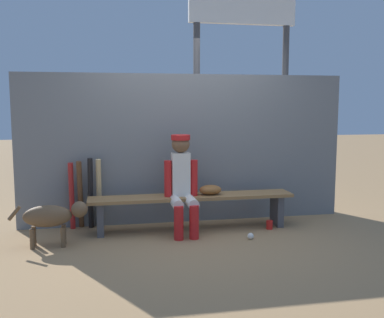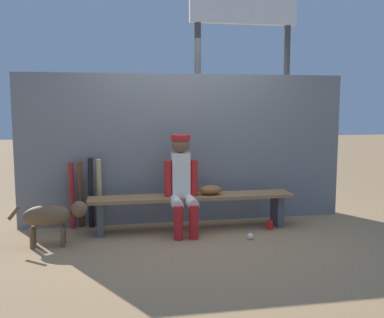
% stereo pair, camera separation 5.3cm
% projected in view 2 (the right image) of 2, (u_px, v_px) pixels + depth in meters
% --- Properties ---
extents(ground_plane, '(30.00, 30.00, 0.00)m').
position_uv_depth(ground_plane, '(192.00, 230.00, 5.57)').
color(ground_plane, '#9E7A51').
extents(chainlink_fence, '(4.27, 0.03, 1.93)m').
position_uv_depth(chainlink_fence, '(186.00, 149.00, 5.85)').
color(chainlink_fence, slate).
rests_on(chainlink_fence, ground_plane).
extents(dugout_bench, '(2.52, 0.36, 0.43)m').
position_uv_depth(dugout_bench, '(192.00, 203.00, 5.53)').
color(dugout_bench, olive).
rests_on(dugout_bench, ground_plane).
extents(player_seated, '(0.41, 0.55, 1.18)m').
position_uv_depth(player_seated, '(182.00, 181.00, 5.36)').
color(player_seated, silver).
rests_on(player_seated, ground_plane).
extents(baseball_glove, '(0.28, 0.20, 0.12)m').
position_uv_depth(baseball_glove, '(210.00, 190.00, 5.55)').
color(baseball_glove, brown).
rests_on(baseball_glove, dugout_bench).
extents(bat_wood_natural, '(0.06, 0.18, 0.88)m').
position_uv_depth(bat_wood_natural, '(99.00, 193.00, 5.60)').
color(bat_wood_natural, tan).
rests_on(bat_wood_natural, ground_plane).
extents(bat_aluminum_black, '(0.08, 0.18, 0.90)m').
position_uv_depth(bat_aluminum_black, '(91.00, 193.00, 5.57)').
color(bat_aluminum_black, black).
rests_on(bat_aluminum_black, ground_plane).
extents(bat_wood_dark, '(0.07, 0.24, 0.86)m').
position_uv_depth(bat_wood_dark, '(81.00, 195.00, 5.57)').
color(bat_wood_dark, brown).
rests_on(bat_wood_dark, ground_plane).
extents(bat_aluminum_red, '(0.07, 0.13, 0.84)m').
position_uv_depth(bat_aluminum_red, '(72.00, 196.00, 5.55)').
color(bat_aluminum_red, '#B22323').
rests_on(bat_aluminum_red, ground_plane).
extents(baseball, '(0.07, 0.07, 0.07)m').
position_uv_depth(baseball, '(250.00, 236.00, 5.16)').
color(baseball, white).
rests_on(baseball, ground_plane).
extents(cup_on_ground, '(0.08, 0.08, 0.11)m').
position_uv_depth(cup_on_ground, '(270.00, 225.00, 5.57)').
color(cup_on_ground, red).
rests_on(cup_on_ground, ground_plane).
extents(cup_on_bench, '(0.08, 0.08, 0.11)m').
position_uv_depth(cup_on_bench, '(178.00, 190.00, 5.55)').
color(cup_on_bench, '#1E47AD').
rests_on(cup_on_bench, dugout_bench).
extents(scoreboard, '(1.90, 0.27, 3.83)m').
position_uv_depth(scoreboard, '(247.00, 30.00, 6.68)').
color(scoreboard, '#3F3F42').
rests_on(scoreboard, ground_plane).
extents(dog, '(0.84, 0.20, 0.49)m').
position_uv_depth(dog, '(53.00, 216.00, 4.90)').
color(dog, brown).
rests_on(dog, ground_plane).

